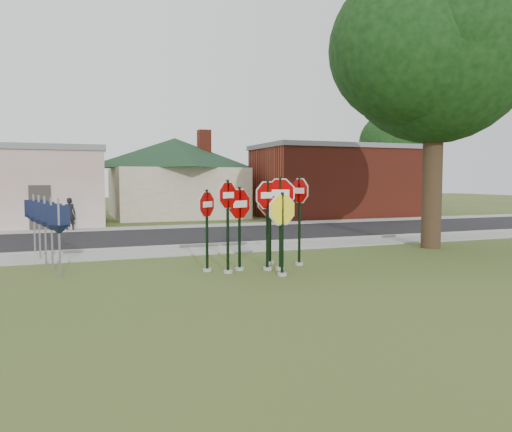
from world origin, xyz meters
name	(u,v)px	position (x,y,z in m)	size (l,w,h in m)	color
ground	(279,281)	(0.00, 0.00, 0.00)	(120.00, 120.00, 0.00)	#3D5520
sidewalk_near	(216,250)	(0.00, 5.50, 0.03)	(60.00, 1.60, 0.06)	gray
road	(187,236)	(0.00, 10.00, 0.02)	(60.00, 7.00, 0.04)	black
sidewalk_far	(168,227)	(0.00, 14.30, 0.03)	(60.00, 1.60, 0.06)	gray
curb	(208,245)	(0.00, 6.50, 0.07)	(60.00, 0.20, 0.14)	gray
stop_sign_center	(267,212)	(0.28, 1.46, 1.60)	(1.02, 0.30, 2.58)	#9A9790
stop_sign_yellow	(282,223)	(0.34, 0.59, 1.37)	(1.09, 0.27, 2.26)	#9A9790
stop_sign_left	(228,214)	(-0.85, 1.44, 1.57)	(0.83, 0.58, 2.56)	#9A9790
stop_sign_right	(280,209)	(0.62, 1.38, 1.67)	(0.93, 0.60, 2.66)	#9A9790
stop_sign_back_right	(270,213)	(0.72, 2.34, 1.51)	(1.16, 0.24, 2.44)	#9A9790
stop_sign_back_left	(239,216)	(-0.43, 1.72, 1.48)	(1.03, 0.56, 2.39)	#9A9790
stop_sign_far_right	(299,209)	(1.44, 1.87, 1.64)	(0.25, 0.98, 2.65)	#9A9790
stop_sign_far_left	(207,220)	(-1.31, 1.86, 1.38)	(0.73, 0.67, 2.30)	#9A9790
route_sign_row	(45,223)	(-5.40, 4.50, 1.22)	(1.43, 4.63, 2.00)	#59595E
building_house	(175,162)	(2.00, 22.00, 3.65)	(11.60, 11.60, 6.20)	beige
building_brick	(333,180)	(12.00, 18.50, 2.40)	(10.20, 6.20, 4.75)	maroon
oak_tree	(436,47)	(7.50, 3.50, 7.12)	(10.37, 9.77, 10.52)	#2F1E15
bg_tree_right	(391,144)	(22.00, 26.00, 5.58)	(5.60, 5.60, 8.40)	#2F1E15
pedestrian	(70,214)	(-4.69, 14.35, 0.84)	(0.57, 0.37, 1.55)	black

